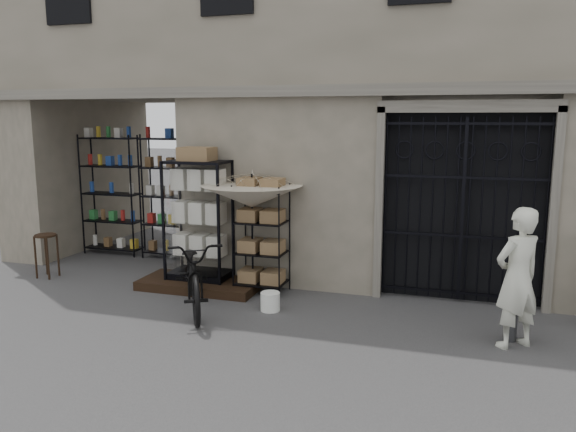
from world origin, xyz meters
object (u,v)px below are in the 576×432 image
(wooden_stool, at_px, (47,255))
(steel_bollard, at_px, (512,307))
(display_cabinet, at_px, (199,226))
(market_umbrella, at_px, (252,190))
(white_bucket, at_px, (270,301))
(wire_rack, at_px, (261,240))
(shopkeeper, at_px, (512,346))
(bicycle, at_px, (195,309))

(wooden_stool, bearing_deg, steel_bollard, -4.68)
(display_cabinet, bearing_deg, market_umbrella, 7.58)
(display_cabinet, bearing_deg, white_bucket, -21.30)
(wire_rack, xyz_separation_m, steel_bollard, (3.75, -0.95, -0.43))
(wooden_stool, bearing_deg, display_cabinet, 6.36)
(wire_rack, xyz_separation_m, shopkeeper, (3.77, -1.15, -0.88))
(market_umbrella, distance_m, steel_bollard, 4.22)
(wire_rack, distance_m, white_bucket, 1.17)
(wooden_stool, distance_m, steel_bollard, 7.76)
(wire_rack, bearing_deg, display_cabinet, 157.52)
(market_umbrella, bearing_deg, steel_bollard, -13.97)
(bicycle, distance_m, steel_bollard, 4.45)
(display_cabinet, xyz_separation_m, wire_rack, (1.12, -0.00, -0.17))
(white_bucket, bearing_deg, display_cabinet, 152.44)
(wire_rack, distance_m, shopkeeper, 4.04)
(display_cabinet, xyz_separation_m, bicycle, (0.44, -1.10, -1.04))
(display_cabinet, xyz_separation_m, steel_bollard, (4.87, -0.95, -0.60))
(wooden_stool, bearing_deg, white_bucket, -6.31)
(steel_bollard, height_order, shopkeeper, steel_bollard)
(white_bucket, height_order, bicycle, bicycle)
(wire_rack, height_order, bicycle, wire_rack)
(display_cabinet, height_order, steel_bollard, display_cabinet)
(wooden_stool, xyz_separation_m, steel_bollard, (7.74, -0.63, 0.03))
(steel_bollard, bearing_deg, shopkeeper, -83.65)
(bicycle, height_order, shopkeeper, bicycle)
(bicycle, height_order, steel_bollard, bicycle)
(display_cabinet, xyz_separation_m, shopkeeper, (4.89, -1.15, -1.04))
(wire_rack, distance_m, bicycle, 1.55)
(steel_bollard, bearing_deg, display_cabinet, 168.93)
(market_umbrella, distance_m, white_bucket, 1.85)
(display_cabinet, distance_m, steel_bollard, 5.00)
(wire_rack, height_order, shopkeeper, wire_rack)
(bicycle, xyz_separation_m, wooden_stool, (-3.31, 0.78, 0.41))
(steel_bollard, bearing_deg, white_bucket, 177.48)
(market_umbrella, height_order, wooden_stool, market_umbrella)
(bicycle, relative_size, shopkeeper, 1.20)
(display_cabinet, distance_m, shopkeeper, 5.14)
(market_umbrella, height_order, white_bucket, market_umbrella)
(bicycle, distance_m, shopkeeper, 4.45)
(display_cabinet, height_order, shopkeeper, display_cabinet)
(wire_rack, bearing_deg, wooden_stool, 162.24)
(white_bucket, xyz_separation_m, bicycle, (-1.10, -0.29, -0.14))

